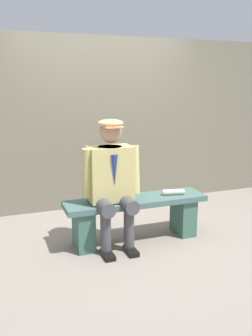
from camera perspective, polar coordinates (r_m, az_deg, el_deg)
The scene contains 5 objects.
ground_plane at distance 4.17m, azimuth 1.54°, elevation -11.22°, with size 30.00×30.00×0.00m, color gray.
bench at distance 4.05m, azimuth 1.57°, elevation -7.10°, with size 1.58×0.39×0.49m.
seated_man at distance 3.78m, azimuth -2.25°, elevation -1.50°, with size 0.63×0.54×1.37m.
rolled_magazine at distance 4.14m, azimuth 7.43°, elevation -3.76°, with size 0.06×0.06×0.25m, color beige.
stadium_wall at distance 5.18m, azimuth -4.30°, elevation 7.00°, with size 12.00×0.24×2.35m, color #6E6958.
Camera 1 is at (1.42, 3.53, 1.70)m, focal length 38.88 mm.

